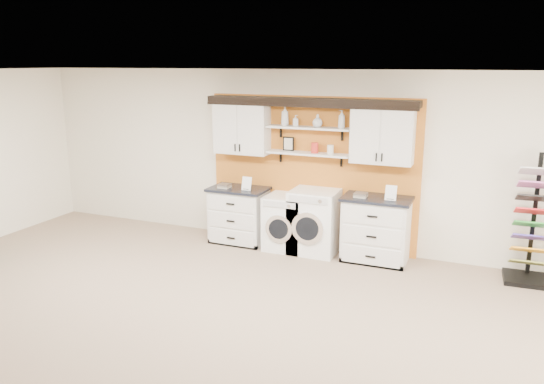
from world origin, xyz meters
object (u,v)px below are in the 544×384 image
at_px(base_cabinet_right, 376,229).
at_px(sample_rack, 532,243).
at_px(base_cabinet_left, 239,215).
at_px(dryer, 314,221).
at_px(washer, 287,222).

xyz_separation_m(base_cabinet_right, sample_rack, (2.10, 0.04, 0.06)).
height_order(base_cabinet_left, sample_rack, sample_rack).
bearing_deg(sample_rack, dryer, 178.11).
bearing_deg(dryer, washer, -180.00).
distance_m(base_cabinet_right, dryer, 0.96).
distance_m(base_cabinet_left, washer, 0.84).
bearing_deg(dryer, base_cabinet_right, 0.20).
bearing_deg(washer, sample_rack, 0.65).
height_order(base_cabinet_right, dryer, dryer).
relative_size(base_cabinet_left, dryer, 0.94).
xyz_separation_m(base_cabinet_right, washer, (-1.42, -0.00, -0.06)).
bearing_deg(sample_rack, base_cabinet_left, 177.84).
height_order(dryer, sample_rack, sample_rack).
height_order(base_cabinet_left, washer, base_cabinet_left).
bearing_deg(base_cabinet_left, sample_rack, 0.48).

